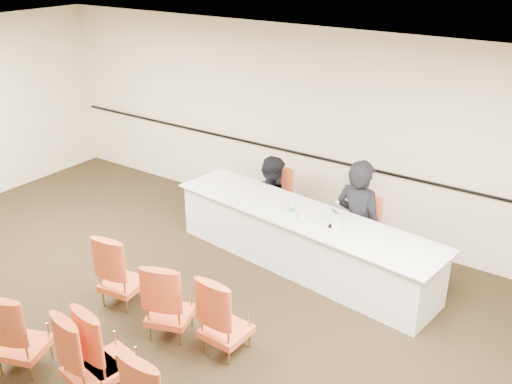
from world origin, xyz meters
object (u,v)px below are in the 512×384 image
at_px(panelist_second, 272,206).
at_px(aud_chair_front_right, 226,314).
at_px(drinking_glass, 303,216).
at_px(microphone, 333,216).
at_px(panelist_main_chair, 357,231).
at_px(aud_chair_extra, 109,345).
at_px(aud_chair_front_left, 122,268).
at_px(panelist_second_chair, 272,200).
at_px(aud_chair_back_left, 20,329).
at_px(panelist_main, 358,227).
at_px(aud_chair_front_mid, 169,298).
at_px(aud_chair_back_mid, 89,352).
at_px(water_bottle, 292,206).
at_px(panel_table, 302,240).
at_px(coffee_cup, 335,224).

bearing_deg(panelist_second, aud_chair_front_right, 134.34).
bearing_deg(drinking_glass, microphone, 1.78).
distance_m(panelist_main_chair, aud_chair_extra, 3.68).
bearing_deg(aud_chair_front_right, panelist_main_chair, 83.83).
distance_m(aud_chair_front_left, aud_chair_front_right, 1.58).
xyz_separation_m(panelist_second_chair, aud_chair_back_left, (-0.41, -4.07, 0.00)).
height_order(panelist_second, aud_chair_front_left, panelist_second).
bearing_deg(panelist_main, aud_chair_front_mid, 77.18).
relative_size(aud_chair_front_left, aud_chair_back_mid, 1.00).
height_order(aud_chair_front_mid, aud_chair_back_left, same).
bearing_deg(aud_chair_back_left, panelist_main_chair, 43.69).
distance_m(microphone, aud_chair_back_left, 3.76).
relative_size(drinking_glass, aud_chair_extra, 0.11).
height_order(panelist_main, microphone, panelist_main).
relative_size(aud_chair_back_mid, aud_chair_extra, 1.00).
bearing_deg(aud_chair_extra, water_bottle, 93.64).
height_order(panel_table, panelist_main_chair, panelist_main_chair).
height_order(panel_table, coffee_cup, coffee_cup).
distance_m(microphone, aud_chair_front_left, 2.66).
height_order(aud_chair_back_left, aud_chair_back_mid, same).
bearing_deg(aud_chair_front_right, aud_chair_back_mid, -117.95).
relative_size(coffee_cup, aud_chair_back_left, 0.15).
distance_m(aud_chair_back_left, aud_chair_back_mid, 0.88).
height_order(panelist_second_chair, coffee_cup, panelist_second_chair).
xyz_separation_m(panelist_second_chair, aud_chair_front_left, (-0.43, -2.67, 0.00)).
height_order(panelist_second_chair, aud_chair_front_left, same).
bearing_deg(panelist_second_chair, aud_chair_extra, -74.84).
relative_size(drinking_glass, aud_chair_front_left, 0.11).
distance_m(aud_chair_back_left, aud_chair_extra, 0.99).
bearing_deg(aud_chair_front_left, coffee_cup, 35.84).
distance_m(panel_table, aud_chair_back_mid, 3.25).
height_order(panelist_main_chair, aud_chair_front_mid, same).
bearing_deg(coffee_cup, panelist_main_chair, 88.52).
distance_m(microphone, coffee_cup, 0.10).
bearing_deg(aud_chair_front_right, panel_table, 98.11).
height_order(panelist_second_chair, drinking_glass, panelist_second_chair).
bearing_deg(drinking_glass, aud_chair_back_mid, -100.06).
relative_size(panelist_main_chair, aud_chair_back_left, 1.00).
bearing_deg(water_bottle, panel_table, 24.56).
xyz_separation_m(panel_table, aud_chair_extra, (-0.40, -3.04, 0.08)).
xyz_separation_m(panelist_second, water_bottle, (0.80, -0.76, 0.52)).
relative_size(water_bottle, drinking_glass, 2.18).
bearing_deg(microphone, aud_chair_extra, -119.25).
xyz_separation_m(water_bottle, aud_chair_extra, (-0.27, -2.98, -0.42)).
relative_size(water_bottle, aud_chair_back_mid, 0.23).
bearing_deg(drinking_glass, aud_chair_front_right, -85.23).
xyz_separation_m(drinking_glass, aud_chair_front_right, (0.15, -1.85, -0.36)).
bearing_deg(water_bottle, panelist_second, 136.54).
height_order(drinking_glass, coffee_cup, coffee_cup).
relative_size(panelist_second, aud_chair_back_left, 1.70).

